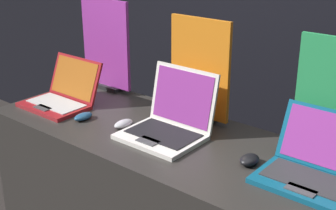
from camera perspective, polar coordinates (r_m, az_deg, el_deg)
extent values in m
cube|color=black|center=(2.98, 14.85, 11.43)|extent=(8.00, 0.05, 2.80)
cube|color=maroon|center=(2.51, -13.77, -0.14)|extent=(0.35, 0.23, 0.02)
cube|color=#B7B7B7|center=(2.51, -13.49, 0.23)|extent=(0.31, 0.16, 0.00)
cube|color=#3F3F42|center=(2.46, -15.04, -0.32)|extent=(0.10, 0.05, 0.00)
cube|color=maroon|center=(2.56, -11.25, 3.25)|extent=(0.35, 0.10, 0.21)
cube|color=#A5591E|center=(2.55, -11.36, 3.27)|extent=(0.31, 0.08, 0.19)
ellipsoid|color=navy|center=(2.32, -10.30, -1.39)|extent=(0.06, 0.10, 0.03)
cube|color=black|center=(2.74, -7.33, 2.21)|extent=(0.19, 0.07, 0.02)
cube|color=purple|center=(2.67, -7.59, 7.46)|extent=(0.35, 0.02, 0.49)
cube|color=silver|center=(2.08, -0.84, -3.98)|extent=(0.35, 0.27, 0.02)
cube|color=black|center=(2.09, -0.48, -3.50)|extent=(0.31, 0.19, 0.00)
cube|color=#3F3F42|center=(2.02, -2.34, -4.44)|extent=(0.10, 0.06, 0.00)
cube|color=silver|center=(2.15, 1.99, 0.96)|extent=(0.35, 0.07, 0.27)
cube|color=#8C338C|center=(2.14, 1.88, 0.95)|extent=(0.32, 0.05, 0.24)
ellipsoid|color=#B2B2B7|center=(2.22, -5.45, -2.27)|extent=(0.06, 0.11, 0.03)
cube|color=black|center=(2.29, 3.83, -1.53)|extent=(0.18, 0.07, 0.02)
cube|color=orange|center=(2.21, 3.99, 4.47)|extent=(0.33, 0.02, 0.48)
cube|color=#0F5170|center=(1.80, 16.79, -9.30)|extent=(0.39, 0.24, 0.02)
cube|color=#2D2D30|center=(1.81, 17.05, -8.74)|extent=(0.34, 0.16, 0.00)
cube|color=#3F3F42|center=(1.74, 15.89, -9.94)|extent=(0.11, 0.05, 0.00)
cube|color=#0F5170|center=(1.88, 19.13, -4.09)|extent=(0.39, 0.10, 0.22)
cube|color=#8C338C|center=(1.88, 19.06, -4.09)|extent=(0.35, 0.08, 0.19)
ellipsoid|color=black|center=(1.90, 9.89, -6.60)|extent=(0.07, 0.10, 0.04)
cube|color=black|center=(2.02, 19.73, -6.16)|extent=(0.21, 0.07, 0.02)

